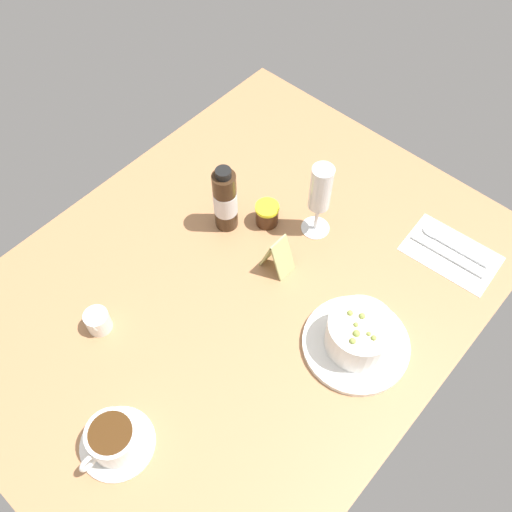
{
  "coord_description": "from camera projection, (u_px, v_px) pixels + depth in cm",
  "views": [
    {
      "loc": [
        -41.35,
        -42.04,
        98.68
      ],
      "look_at": [
        4.75,
        -0.72,
        6.46
      ],
      "focal_mm": 39.66,
      "sensor_mm": 36.0,
      "label": 1
    }
  ],
  "objects": [
    {
      "name": "creamer_jug",
      "position": [
        98.0,
        321.0,
        1.08
      ],
      "size": [
        5.39,
        5.1,
        5.24
      ],
      "color": "white",
      "rests_on": "ground_plane"
    },
    {
      "name": "jam_jar",
      "position": [
        267.0,
        214.0,
        1.22
      ],
      "size": [
        5.19,
        5.19,
        5.29
      ],
      "color": "#3B1F10",
      "rests_on": "ground_plane"
    },
    {
      "name": "sauce_bottle_brown",
      "position": [
        225.0,
        200.0,
        1.17
      ],
      "size": [
        5.05,
        5.05,
        16.95
      ],
      "color": "#382314",
      "rests_on": "ground_plane"
    },
    {
      "name": "menu_card",
      "position": [
        278.0,
        254.0,
        1.14
      ],
      "size": [
        4.57,
        6.13,
        9.04
      ],
      "color": "tan",
      "rests_on": "ground_plane"
    },
    {
      "name": "coffee_cup",
      "position": [
        114.0,
        439.0,
        0.95
      ],
      "size": [
        13.66,
        13.02,
        6.48
      ],
      "color": "white",
      "rests_on": "ground_plane"
    },
    {
      "name": "porridge_bowl",
      "position": [
        358.0,
        336.0,
        1.04
      ],
      "size": [
        20.36,
        20.36,
        9.36
      ],
      "color": "white",
      "rests_on": "ground_plane"
    },
    {
      "name": "ground_plane",
      "position": [
        238.0,
        290.0,
        1.16
      ],
      "size": [
        110.0,
        84.0,
        3.0
      ],
      "primitive_type": "cube",
      "color": "#A8754C"
    },
    {
      "name": "wine_glass",
      "position": [
        320.0,
        192.0,
        1.13
      ],
      "size": [
        6.18,
        6.18,
        18.69
      ],
      "color": "white",
      "rests_on": "ground_plane"
    },
    {
      "name": "cutlery_setting",
      "position": [
        450.0,
        252.0,
        1.19
      ],
      "size": [
        13.3,
        19.84,
        0.9
      ],
      "color": "white",
      "rests_on": "ground_plane"
    }
  ]
}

